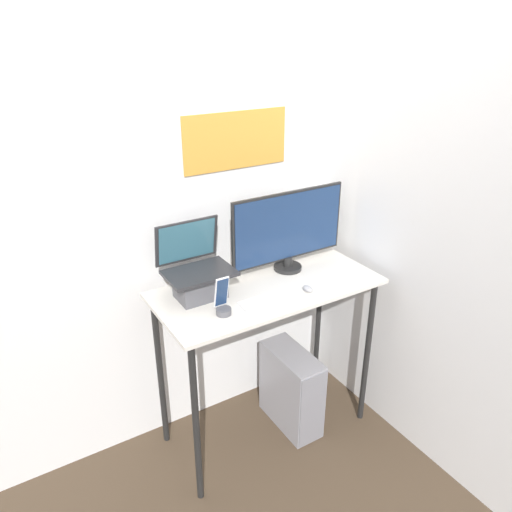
{
  "coord_description": "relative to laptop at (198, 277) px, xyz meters",
  "views": [
    {
      "loc": [
        -1.17,
        -1.54,
        2.08
      ],
      "look_at": [
        -0.07,
        0.26,
        1.09
      ],
      "focal_mm": 35.0,
      "sensor_mm": 36.0,
      "label": 1
    }
  ],
  "objects": [
    {
      "name": "ground_plane",
      "position": [
        0.33,
        -0.36,
        -1.01
      ],
      "size": [
        12.0,
        12.0,
        0.0
      ],
      "primitive_type": "plane",
      "color": "#473828"
    },
    {
      "name": "wall_back",
      "position": [
        0.33,
        0.25,
        0.29
      ],
      "size": [
        6.0,
        0.06,
        2.6
      ],
      "color": "silver",
      "rests_on": "ground_plane"
    },
    {
      "name": "wall_side_right",
      "position": [
        0.97,
        -0.36,
        0.29
      ],
      "size": [
        0.05,
        6.0,
        2.6
      ],
      "color": "silver",
      "rests_on": "ground_plane"
    },
    {
      "name": "desk",
      "position": [
        0.33,
        -0.09,
        -0.22
      ],
      "size": [
        1.12,
        0.52,
        0.91
      ],
      "color": "beige",
      "rests_on": "ground_plane"
    },
    {
      "name": "laptop",
      "position": [
        0.0,
        0.0,
        0.0
      ],
      "size": [
        0.31,
        0.26,
        0.35
      ],
      "color": "#4C4C51",
      "rests_on": "desk"
    },
    {
      "name": "monitor",
      "position": [
        0.52,
        0.01,
        0.12
      ],
      "size": [
        0.65,
        0.15,
        0.42
      ],
      "color": "black",
      "rests_on": "desk"
    },
    {
      "name": "keyboard",
      "position": [
        0.26,
        -0.23,
        -0.09
      ],
      "size": [
        0.31,
        0.12,
        0.02
      ],
      "color": "white",
      "rests_on": "desk"
    },
    {
      "name": "mouse",
      "position": [
        0.46,
        -0.24,
        -0.08
      ],
      "size": [
        0.04,
        0.06,
        0.03
      ],
      "color": "#99999E",
      "rests_on": "desk"
    },
    {
      "name": "cell_phone",
      "position": [
        0.02,
        -0.21,
        -0.05
      ],
      "size": [
        0.07,
        0.07,
        0.18
      ],
      "color": "#4C4C51",
      "rests_on": "desk"
    },
    {
      "name": "computer_tower",
      "position": [
        0.47,
        -0.13,
        -0.78
      ],
      "size": [
        0.17,
        0.4,
        0.47
      ],
      "color": "gray",
      "rests_on": "ground_plane"
    }
  ]
}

